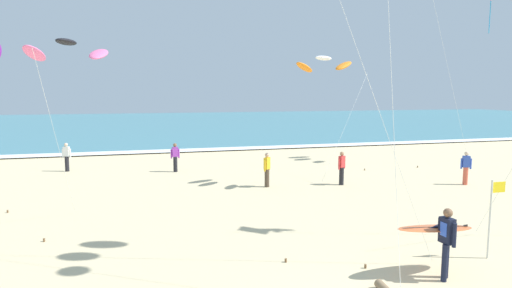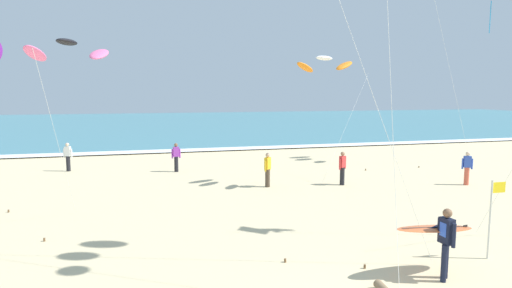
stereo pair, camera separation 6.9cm
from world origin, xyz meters
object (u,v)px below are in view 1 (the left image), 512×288
at_px(surfer_lead, 441,234).
at_px(lifeguard_flag, 492,211).
at_px(bystander_white_top, 67,157).
at_px(bystander_yellow_top, 267,170).
at_px(bystander_purple_top, 175,157).
at_px(kite_arc_charcoal_extra, 67,50).
at_px(bystander_red_top, 342,168).
at_px(bystander_blue_top, 466,168).
at_px(kite_arc_ivory_low, 324,64).

height_order(surfer_lead, lifeguard_flag, lifeguard_flag).
distance_m(surfer_lead, bystander_white_top, 20.10).
height_order(surfer_lead, bystander_yellow_top, surfer_lead).
bearing_deg(surfer_lead, bystander_purple_top, 107.99).
relative_size(kite_arc_charcoal_extra, lifeguard_flag, 2.94).
height_order(bystander_white_top, bystander_red_top, same).
bearing_deg(bystander_purple_top, bystander_blue_top, -28.16).
bearing_deg(bystander_white_top, kite_arc_charcoal_extra, -79.84).
xyz_separation_m(kite_arc_charcoal_extra, bystander_purple_top, (4.17, 7.29, -4.99)).
height_order(bystander_yellow_top, bystander_red_top, same).
height_order(surfer_lead, kite_arc_ivory_low, kite_arc_ivory_low).
bearing_deg(bystander_yellow_top, bystander_blue_top, -12.33).
distance_m(bystander_white_top, lifeguard_flag, 20.78).
bearing_deg(lifeguard_flag, kite_arc_charcoal_extra, 146.59).
height_order(bystander_yellow_top, lifeguard_flag, lifeguard_flag).
xyz_separation_m(bystander_blue_top, bystander_white_top, (-18.78, 8.69, 0.00)).
distance_m(surfer_lead, bystander_blue_top, 11.56).
relative_size(bystander_blue_top, bystander_yellow_top, 1.00).
xyz_separation_m(bystander_white_top, lifeguard_flag, (12.78, -16.39, 0.45)).
bearing_deg(bystander_purple_top, bystander_yellow_top, -52.57).
xyz_separation_m(bystander_yellow_top, bystander_red_top, (3.53, -0.50, 0.00)).
bearing_deg(bystander_blue_top, bystander_red_top, 165.04).
relative_size(surfer_lead, kite_arc_charcoal_extra, 0.35).
xyz_separation_m(surfer_lead, bystander_purple_top, (-4.95, 15.26, -0.24)).
xyz_separation_m(bystander_white_top, bystander_purple_top, (5.78, -1.73, 0.00)).
bearing_deg(bystander_red_top, bystander_blue_top, -14.96).
xyz_separation_m(surfer_lead, kite_arc_charcoal_extra, (-9.12, 7.97, 4.75)).
bearing_deg(bystander_yellow_top, surfer_lead, -83.52).
distance_m(surfer_lead, bystander_yellow_top, 10.39).
relative_size(kite_arc_ivory_low, bystander_white_top, 3.77).
height_order(kite_arc_charcoal_extra, bystander_white_top, kite_arc_charcoal_extra).
height_order(bystander_blue_top, bystander_purple_top, same).
height_order(kite_arc_ivory_low, bystander_yellow_top, kite_arc_ivory_low).
height_order(kite_arc_charcoal_extra, lifeguard_flag, kite_arc_charcoal_extra).
height_order(bystander_white_top, lifeguard_flag, lifeguard_flag).
relative_size(kite_arc_ivory_low, kite_arc_charcoal_extra, 0.97).
bearing_deg(lifeguard_flag, bystander_white_top, 127.94).
bearing_deg(lifeguard_flag, kite_arc_ivory_low, 94.04).
distance_m(kite_arc_ivory_low, bystander_white_top, 14.83).
bearing_deg(kite_arc_ivory_low, bystander_red_top, -6.27).
relative_size(bystander_white_top, bystander_red_top, 1.00).
relative_size(bystander_blue_top, bystander_red_top, 1.00).
relative_size(surfer_lead, bystander_blue_top, 1.38).
height_order(kite_arc_charcoal_extra, bystander_yellow_top, kite_arc_charcoal_extra).
bearing_deg(kite_arc_ivory_low, kite_arc_charcoal_extra, -169.41).
bearing_deg(bystander_red_top, bystander_purple_top, 143.37).
bearing_deg(bystander_blue_top, surfer_lead, -134.07).
bearing_deg(surfer_lead, bystander_red_top, 76.49).
xyz_separation_m(surfer_lead, bystander_white_top, (-10.74, 16.99, -0.24)).
bearing_deg(bystander_white_top, bystander_yellow_top, -34.90).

